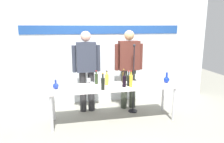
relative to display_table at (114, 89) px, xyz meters
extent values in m
plane|color=gray|center=(0.00, 0.00, -0.67)|extent=(10.00, 10.00, 0.00)
cube|color=silver|center=(0.00, 1.21, 0.83)|extent=(5.46, 0.10, 3.00)
cube|color=#204994|center=(0.00, 1.15, 1.12)|extent=(3.82, 0.01, 0.20)
cube|color=white|center=(0.00, 0.00, 0.04)|extent=(2.48, 0.61, 0.04)
cylinder|color=silver|center=(-1.18, -0.25, -0.33)|extent=(0.05, 0.05, 0.69)
cylinder|color=silver|center=(1.18, -0.25, -0.33)|extent=(0.05, 0.05, 0.69)
cylinder|color=silver|center=(-1.18, 0.25, -0.33)|extent=(0.05, 0.05, 0.69)
cylinder|color=silver|center=(1.18, 0.25, -0.33)|extent=(0.05, 0.05, 0.69)
sphere|color=navy|center=(-1.10, 0.01, 0.11)|extent=(0.11, 0.11, 0.11)
cylinder|color=navy|center=(-1.10, 0.01, 0.20)|extent=(0.03, 0.03, 0.07)
sphere|color=#132D98|center=(1.12, 0.01, 0.12)|extent=(0.12, 0.12, 0.12)
cylinder|color=#132D98|center=(1.12, 0.01, 0.22)|extent=(0.04, 0.04, 0.11)
cylinder|color=#2D2D2F|center=(-0.57, 0.60, -0.22)|extent=(0.14, 0.14, 0.91)
cylinder|color=#2D2D2F|center=(-0.38, 0.60, -0.22)|extent=(0.14, 0.14, 0.91)
cube|color=#2E3441|center=(-0.48, 0.60, 0.56)|extent=(0.41, 0.22, 0.64)
cylinder|color=#2E3441|center=(-0.73, 0.60, 0.52)|extent=(0.09, 0.09, 0.57)
cylinder|color=#2E3441|center=(-0.22, 0.60, 0.52)|extent=(0.09, 0.09, 0.57)
sphere|color=#E1A795|center=(-0.48, 0.60, 0.99)|extent=(0.22, 0.22, 0.22)
cylinder|color=#32382D|center=(0.37, 0.60, -0.22)|extent=(0.14, 0.14, 0.91)
cylinder|color=#32382D|center=(0.58, 0.60, -0.22)|extent=(0.14, 0.14, 0.91)
cube|color=#562820|center=(0.48, 0.60, 0.56)|extent=(0.46, 0.22, 0.65)
cylinder|color=#562820|center=(0.20, 0.60, 0.53)|extent=(0.09, 0.09, 0.58)
cylinder|color=#562820|center=(0.75, 0.60, 0.53)|extent=(0.09, 0.09, 0.58)
sphere|color=tan|center=(0.48, 0.60, 1.01)|extent=(0.22, 0.22, 0.22)
cylinder|color=black|center=(-0.25, -0.22, 0.17)|extent=(0.07, 0.07, 0.22)
cone|color=black|center=(-0.25, -0.22, 0.29)|extent=(0.07, 0.07, 0.03)
cylinder|color=black|center=(-0.25, -0.22, 0.32)|extent=(0.03, 0.03, 0.08)
cylinder|color=gold|center=(-0.25, -0.22, 0.37)|extent=(0.03, 0.03, 0.02)
cylinder|color=#453414|center=(0.25, 0.19, 0.16)|extent=(0.07, 0.07, 0.21)
cone|color=#453414|center=(0.25, 0.19, 0.28)|extent=(0.07, 0.07, 0.03)
cylinder|color=#453414|center=(0.25, 0.19, 0.30)|extent=(0.02, 0.02, 0.06)
cylinder|color=gold|center=(0.25, 0.19, 0.34)|extent=(0.03, 0.03, 0.02)
cylinder|color=gold|center=(-0.12, 0.08, 0.16)|extent=(0.07, 0.07, 0.21)
cone|color=gold|center=(-0.12, 0.08, 0.28)|extent=(0.07, 0.07, 0.03)
cylinder|color=gold|center=(-0.12, 0.08, 0.30)|extent=(0.03, 0.03, 0.06)
cylinder|color=black|center=(-0.12, 0.08, 0.34)|extent=(0.03, 0.03, 0.02)
cylinder|color=black|center=(0.19, -0.11, 0.16)|extent=(0.07, 0.07, 0.21)
cone|color=black|center=(0.19, -0.11, 0.28)|extent=(0.07, 0.07, 0.03)
cylinder|color=black|center=(0.19, -0.11, 0.31)|extent=(0.02, 0.02, 0.08)
cylinder|color=black|center=(0.19, -0.11, 0.36)|extent=(0.03, 0.03, 0.02)
cylinder|color=#233219|center=(-0.31, 0.19, 0.16)|extent=(0.06, 0.06, 0.20)
cone|color=#233219|center=(-0.31, 0.19, 0.27)|extent=(0.06, 0.06, 0.03)
cylinder|color=#233219|center=(-0.31, 0.19, 0.29)|extent=(0.03, 0.03, 0.06)
cylinder|color=#AB171F|center=(-0.31, 0.19, 0.33)|extent=(0.03, 0.03, 0.02)
cylinder|color=black|center=(0.29, -0.06, 0.16)|extent=(0.06, 0.06, 0.20)
cone|color=black|center=(0.29, -0.06, 0.27)|extent=(0.06, 0.06, 0.03)
cylinder|color=black|center=(0.29, -0.06, 0.30)|extent=(0.02, 0.02, 0.08)
cylinder|color=#AF1818|center=(0.29, -0.06, 0.35)|extent=(0.03, 0.03, 0.02)
cylinder|color=gold|center=(0.31, -0.15, 0.17)|extent=(0.07, 0.07, 0.23)
cone|color=gold|center=(0.31, -0.15, 0.30)|extent=(0.07, 0.07, 0.03)
cylinder|color=gold|center=(0.31, -0.15, 0.33)|extent=(0.03, 0.03, 0.07)
cylinder|color=#AF171D|center=(0.31, -0.15, 0.37)|extent=(0.03, 0.03, 0.02)
cylinder|color=white|center=(-0.75, 0.21, 0.06)|extent=(0.05, 0.05, 0.00)
cylinder|color=white|center=(-0.75, 0.21, 0.09)|extent=(0.01, 0.01, 0.07)
cylinder|color=white|center=(-0.75, 0.21, 0.17)|extent=(0.07, 0.07, 0.08)
cylinder|color=white|center=(-0.48, 0.10, 0.06)|extent=(0.06, 0.06, 0.00)
cylinder|color=white|center=(-0.48, 0.10, 0.10)|extent=(0.01, 0.01, 0.08)
cylinder|color=white|center=(-0.48, 0.10, 0.17)|extent=(0.07, 0.07, 0.07)
cylinder|color=white|center=(-0.44, -0.14, 0.06)|extent=(0.06, 0.06, 0.00)
cylinder|color=white|center=(-0.44, -0.14, 0.09)|extent=(0.01, 0.01, 0.07)
cylinder|color=white|center=(-0.44, -0.14, 0.16)|extent=(0.06, 0.06, 0.07)
cylinder|color=white|center=(0.64, -0.24, 0.06)|extent=(0.05, 0.05, 0.00)
cylinder|color=white|center=(0.64, -0.24, 0.10)|extent=(0.01, 0.01, 0.07)
cylinder|color=white|center=(0.64, -0.24, 0.17)|extent=(0.06, 0.06, 0.08)
cylinder|color=white|center=(0.86, 0.05, 0.06)|extent=(0.06, 0.06, 0.00)
cylinder|color=white|center=(0.86, 0.05, 0.10)|extent=(0.01, 0.01, 0.08)
cylinder|color=white|center=(0.86, 0.05, 0.18)|extent=(0.07, 0.07, 0.09)
cylinder|color=white|center=(0.56, -0.16, 0.06)|extent=(0.06, 0.06, 0.00)
cylinder|color=white|center=(0.56, -0.16, 0.10)|extent=(0.01, 0.01, 0.08)
cylinder|color=white|center=(0.56, -0.16, 0.17)|extent=(0.06, 0.06, 0.07)
cylinder|color=white|center=(0.79, -0.06, 0.06)|extent=(0.06, 0.06, 0.00)
cylinder|color=white|center=(0.79, -0.06, 0.10)|extent=(0.01, 0.01, 0.08)
cylinder|color=white|center=(0.79, -0.06, 0.17)|extent=(0.07, 0.07, 0.07)
cylinder|color=white|center=(0.54, 0.19, 0.06)|extent=(0.06, 0.06, 0.00)
cylinder|color=white|center=(0.54, 0.19, 0.09)|extent=(0.01, 0.01, 0.07)
cylinder|color=white|center=(0.54, 0.19, 0.17)|extent=(0.07, 0.07, 0.09)
cylinder|color=white|center=(0.63, 0.18, 0.06)|extent=(0.05, 0.05, 0.00)
cylinder|color=white|center=(0.63, 0.18, 0.09)|extent=(0.01, 0.01, 0.07)
cylinder|color=white|center=(0.63, 0.18, 0.17)|extent=(0.06, 0.06, 0.09)
cylinder|color=black|center=(0.52, 0.34, -0.66)|extent=(0.20, 0.20, 0.02)
cylinder|color=black|center=(0.52, 0.34, 0.05)|extent=(0.02, 0.02, 1.45)
sphere|color=#232328|center=(0.52, 0.34, 0.81)|extent=(0.06, 0.06, 0.06)
camera|label=1|loc=(-0.82, -3.85, 1.21)|focal=33.41mm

